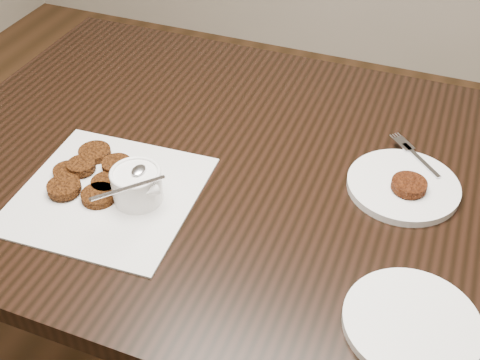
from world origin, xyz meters
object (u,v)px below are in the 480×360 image
table (271,296)px  napkin (108,194)px  sauce_ramekin (135,172)px  plate_empty (412,323)px  plate_with_patty (404,183)px

table → napkin: 0.50m
table → sauce_ramekin: (-0.22, -0.17, 0.44)m
plate_empty → plate_with_patty: bearing=101.9°
napkin → plate_with_patty: bearing=23.1°
table → plate_with_patty: plate_with_patty is taller
table → napkin: napkin is taller
sauce_ramekin → plate_with_patty: 0.50m
plate_with_patty → table: bearing=-169.7°
napkin → plate_with_patty: plate_with_patty is taller
napkin → plate_with_patty: (0.51, 0.22, 0.01)m
plate_with_patty → plate_empty: size_ratio=1.02×
table → sauce_ramekin: bearing=-142.3°
napkin → plate_empty: (0.58, -0.09, 0.01)m
sauce_ramekin → plate_with_patty: (0.45, 0.21, -0.05)m
plate_with_patty → plate_empty: (0.07, -0.31, -0.01)m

